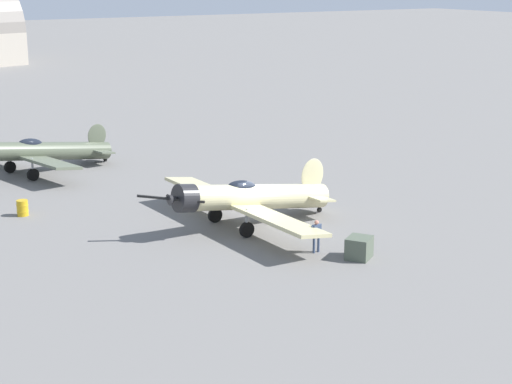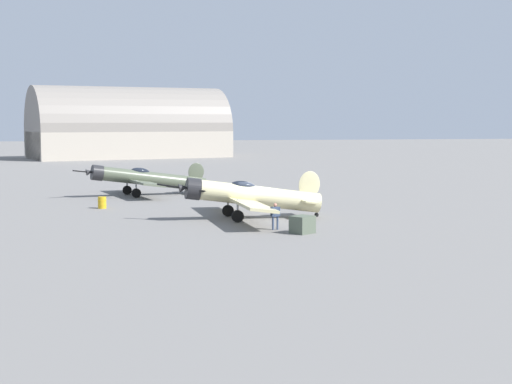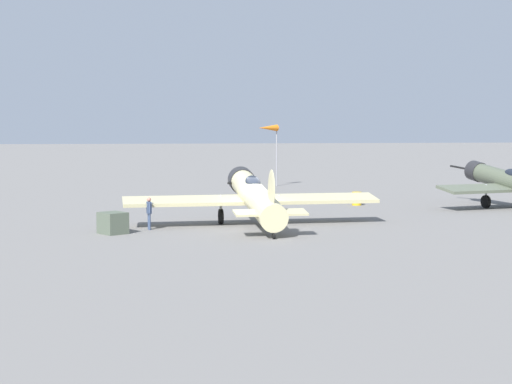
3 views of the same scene
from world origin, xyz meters
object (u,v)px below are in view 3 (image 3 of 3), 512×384
(airplane_foreground, at_px, (254,196))
(windsock_mast, at_px, (268,130))
(equipment_crate, at_px, (113,223))
(fuel_drum, at_px, (357,199))
(ground_crew_mechanic, at_px, (149,210))

(airplane_foreground, relative_size, windsock_mast, 2.53)
(equipment_crate, bearing_deg, fuel_drum, -53.02)
(equipment_crate, relative_size, windsock_mast, 0.30)
(fuel_drum, bearing_deg, equipment_crate, 126.98)
(ground_crew_mechanic, relative_size, windsock_mast, 0.31)
(windsock_mast, bearing_deg, equipment_crate, 156.53)
(ground_crew_mechanic, bearing_deg, fuel_drum, -148.98)
(ground_crew_mechanic, bearing_deg, airplane_foreground, -179.47)
(airplane_foreground, distance_m, ground_crew_mechanic, 5.42)
(ground_crew_mechanic, height_order, equipment_crate, ground_crew_mechanic)
(airplane_foreground, relative_size, fuel_drum, 15.15)
(airplane_foreground, bearing_deg, ground_crew_mechanic, 94.33)
(airplane_foreground, bearing_deg, windsock_mast, -13.38)
(ground_crew_mechanic, height_order, fuel_drum, ground_crew_mechanic)
(airplane_foreground, height_order, windsock_mast, windsock_mast)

